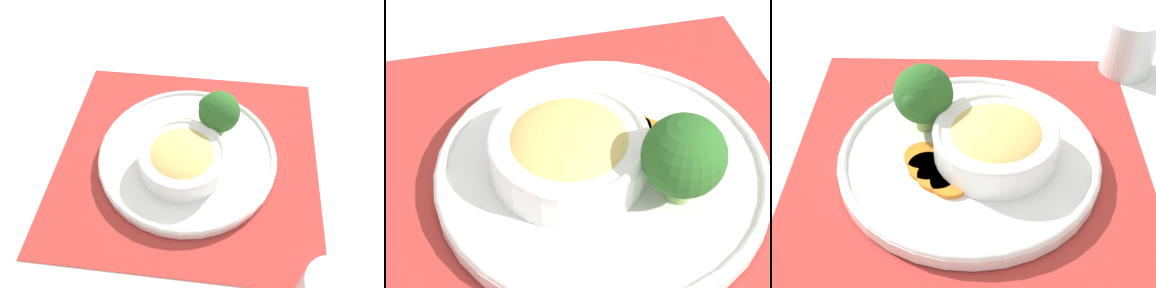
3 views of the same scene
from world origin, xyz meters
The scene contains 10 objects.
ground_plane centered at (0.00, 0.00, 0.00)m, with size 4.00×4.00×0.00m, color white.
placemat centered at (0.00, 0.00, 0.00)m, with size 0.50×0.47×0.00m.
plate centered at (0.00, 0.00, 0.02)m, with size 0.32×0.32×0.02m.
bowl centered at (-0.01, -0.03, 0.05)m, with size 0.15×0.15×0.05m.
broccoli_floret centered at (0.05, 0.06, 0.07)m, with size 0.08×0.08×0.09m.
carrot_slice_near centered at (-0.01, 0.06, 0.02)m, with size 0.05×0.05×0.01m.
carrot_slice_middle centered at (-0.03, 0.05, 0.02)m, with size 0.05×0.05×0.01m.
carrot_slice_far centered at (-0.04, 0.04, 0.02)m, with size 0.05×0.05×0.01m.
carrot_slice_extra centered at (-0.05, 0.02, 0.02)m, with size 0.05×0.05×0.01m.
water_glass centered at (0.21, -0.25, 0.04)m, with size 0.08×0.08×0.09m.
Camera 3 is at (-0.48, 0.02, 0.47)m, focal length 50.00 mm.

